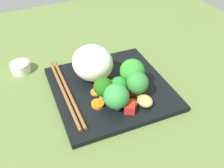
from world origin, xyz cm
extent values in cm
cube|color=#597237|center=(0.00, 0.00, -1.00)|extent=(110.00, 110.00, 2.00)
cube|color=black|center=(0.00, 0.00, 0.60)|extent=(26.27, 26.27, 1.21)
ellipsoid|color=white|center=(-2.22, 4.77, 5.22)|extent=(11.69, 12.18, 8.02)
cylinder|color=#619E44|center=(3.62, -5.75, 2.34)|extent=(1.77, 1.63, 2.39)
sphere|color=#2F7B35|center=(3.50, -5.48, 4.94)|extent=(4.62, 4.62, 4.62)
cylinder|color=#7BBC5C|center=(3.81, -2.31, 2.48)|extent=(2.84, 2.66, 2.76)
sphere|color=#318E2B|center=(3.91, -2.47, 5.76)|extent=(5.32, 5.32, 5.32)
cylinder|color=#77B353|center=(0.31, -3.80, 2.36)|extent=(1.48, 1.60, 2.39)
sphere|color=#217E29|center=(0.08, -4.03, 4.58)|extent=(3.48, 3.48, 3.48)
cylinder|color=#579C38|center=(-1.80, -6.92, 2.08)|extent=(2.28, 2.22, 1.88)
sphere|color=#328B3F|center=(-1.99, -6.77, 4.41)|extent=(5.16, 5.16, 5.16)
cylinder|color=#74AA51|center=(-3.33, -3.32, 2.36)|extent=(2.21, 2.16, 2.44)
sphere|color=#1E5E14|center=(-3.29, -3.47, 4.81)|extent=(4.01, 4.01, 4.01)
cylinder|color=orange|center=(1.74, -7.20, 1.54)|extent=(2.46, 2.46, 0.66)
cylinder|color=orange|center=(-3.88, -0.66, 1.41)|extent=(3.14, 3.14, 0.40)
cylinder|color=orange|center=(-1.99, 0.07, 1.44)|extent=(3.15, 3.15, 0.46)
cylinder|color=orange|center=(-5.02, -4.44, 1.57)|extent=(3.64, 3.64, 0.73)
cylinder|color=orange|center=(1.33, 0.29, 1.60)|extent=(3.75, 3.75, 0.77)
cube|color=red|center=(2.55, -4.04, 2.40)|extent=(3.95, 3.90, 2.39)
cube|color=red|center=(5.11, -4.16, 2.18)|extent=(2.80, 2.42, 1.95)
cube|color=red|center=(-0.21, -8.75, 2.18)|extent=(2.89, 2.92, 1.94)
ellipsoid|color=tan|center=(3.70, -8.43, 2.28)|extent=(3.56, 4.08, 2.15)
ellipsoid|color=tan|center=(-0.42, -1.61, 2.16)|extent=(3.95, 3.75, 1.91)
cylinder|color=brown|center=(-10.20, 2.35, 1.57)|extent=(1.60, 23.90, 0.73)
cylinder|color=brown|center=(-9.21, 2.32, 1.57)|extent=(1.60, 23.90, 0.73)
cylinder|color=silver|center=(-16.93, 16.07, 1.27)|extent=(4.69, 4.69, 2.55)
camera|label=1|loc=(-18.78, -39.85, 37.77)|focal=40.96mm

